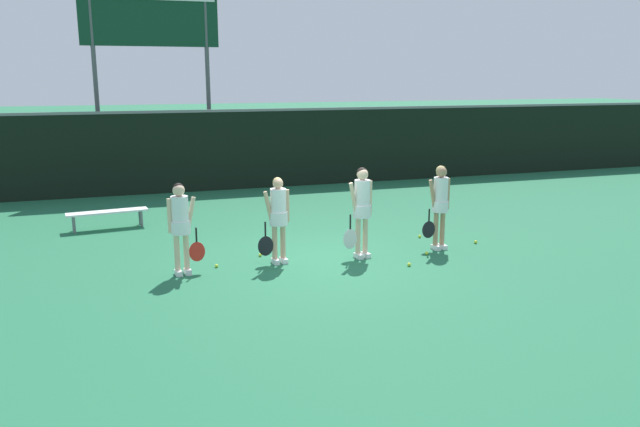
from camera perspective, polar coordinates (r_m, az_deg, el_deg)
name	(u,v)px	position (r m, az deg, el deg)	size (l,w,h in m)	color
ground_plane	(322,260)	(12.29, 0.15, -4.23)	(140.00, 140.00, 0.00)	#216642
fence_windscreen	(239,149)	(19.88, -7.39, 5.86)	(60.00, 0.08, 2.52)	black
scoreboard	(150,32)	(21.03, -15.25, 15.71)	(4.24, 0.15, 6.18)	#515156
bench_courtside	(107,213)	(15.49, -18.87, 0.01)	(1.87, 0.57, 0.42)	silver
player_0	(181,221)	(11.43, -12.63, -0.69)	(0.64, 0.36, 1.68)	beige
player_1	(278,214)	(11.87, -3.86, -0.02)	(0.64, 0.35, 1.67)	tan
player_2	(362,205)	(12.20, 3.84, 0.82)	(0.63, 0.35, 1.80)	beige
player_3	(440,200)	(13.03, 10.91, 1.20)	(0.63, 0.34, 1.75)	tan
tennis_ball_0	(216,266)	(11.94, -9.44, -4.74)	(0.07, 0.07, 0.07)	#CCE033
tennis_ball_1	(409,265)	(11.98, 8.15, -4.64)	(0.07, 0.07, 0.07)	#CCE033
tennis_ball_2	(420,236)	(14.08, 9.10, -2.07)	(0.07, 0.07, 0.07)	#CCE033
tennis_ball_3	(476,242)	(13.84, 14.04, -2.54)	(0.07, 0.07, 0.07)	#CCE033
tennis_ball_4	(260,255)	(12.54, -5.49, -3.80)	(0.06, 0.06, 0.06)	#CCE033
tennis_ball_5	(427,253)	(12.78, 9.73, -3.60)	(0.07, 0.07, 0.07)	#CCE033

